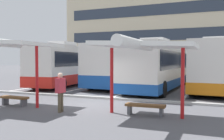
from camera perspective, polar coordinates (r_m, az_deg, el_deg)
ground_plane at (r=12.73m, az=-4.41°, el=-7.76°), size 160.00×160.00×0.00m
terminal_building at (r=47.15m, az=15.41°, el=11.82°), size 39.85×11.63×23.04m
coach_bus_0 at (r=22.73m, az=-9.44°, el=1.01°), size 3.48×10.80×3.75m
coach_bus_1 at (r=22.43m, az=3.13°, el=1.00°), size 2.89×12.05×3.76m
coach_bus_2 at (r=19.43m, az=10.82°, el=0.84°), size 3.16×11.55×3.72m
coach_bus_3 at (r=20.64m, az=22.53°, el=0.86°), size 3.27×12.12×3.79m
lane_stripe_0 at (r=24.59m, az=-11.60°, el=-2.98°), size 0.16×14.00×0.01m
lane_stripe_1 at (r=22.62m, az=-3.12°, el=-3.38°), size 0.16×14.00×0.01m
lane_stripe_2 at (r=21.22m, az=6.74°, el=-3.76°), size 0.16×14.00×0.01m
lane_stripe_3 at (r=20.53m, az=17.62°, el=-4.05°), size 0.16×14.00×0.01m
waiting_shelter_0 at (r=12.87m, az=-22.29°, el=5.37°), size 3.78×4.85×3.22m
bench_0 at (r=13.20m, az=-21.18°, el=-6.09°), size 1.52×0.48×0.45m
waiting_shelter_1 at (r=9.84m, az=7.16°, el=5.24°), size 3.88×4.53×2.95m
bench_1 at (r=10.27m, az=7.52°, el=-8.29°), size 1.61×0.45×0.45m
platform_kerb at (r=14.37m, az=-1.09°, el=-6.37°), size 44.00×0.24×0.12m
waiting_passenger_0 at (r=10.92m, az=-11.56°, el=-4.31°), size 0.22×0.48×1.68m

